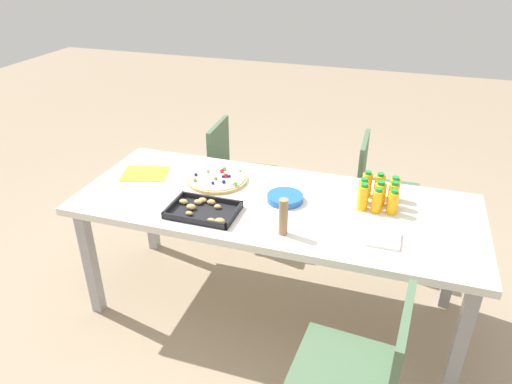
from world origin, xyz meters
name	(u,v)px	position (x,y,z in m)	size (l,w,h in m)	color
ground_plane	(272,306)	(0.00, 0.00, 0.00)	(12.00, 12.00, 0.00)	gray
party_table	(274,212)	(0.00, 0.00, 0.66)	(2.11, 0.84, 0.73)	silver
chair_far_left	(363,370)	(-0.58, 0.77, 0.50)	(0.43, 0.43, 0.83)	#4C6B4C
chair_near_right	(235,169)	(0.51, -0.75, 0.50)	(0.42, 0.42, 0.83)	#4C6B4C
chair_near_left	(378,187)	(-0.49, -0.78, 0.50)	(0.41, 0.41, 0.83)	#4C6B4C
juice_bottle_0	(394,189)	(-0.59, -0.22, 0.79)	(0.06, 0.06, 0.13)	#FAAD14
juice_bottle_1	(379,186)	(-0.51, -0.22, 0.79)	(0.06, 0.06, 0.14)	#F9AE14
juice_bottle_2	(367,184)	(-0.45, -0.22, 0.79)	(0.05, 0.05, 0.15)	#F9AB14
juice_bottle_3	(393,195)	(-0.59, -0.14, 0.79)	(0.06, 0.06, 0.14)	#FAAD14
juice_bottle_4	(380,194)	(-0.52, -0.14, 0.79)	(0.06, 0.06, 0.14)	#F8AC14
juice_bottle_5	(363,191)	(-0.44, -0.14, 0.79)	(0.06, 0.06, 0.14)	#FAAC14
juice_bottle_6	(393,202)	(-0.59, -0.07, 0.79)	(0.05, 0.05, 0.13)	#FAAD14
juice_bottle_7	(377,201)	(-0.52, -0.06, 0.79)	(0.05, 0.05, 0.13)	#FAAF14
juice_bottle_8	(363,197)	(-0.45, -0.07, 0.80)	(0.06, 0.06, 0.15)	#FAAF14
fruit_pizza	(217,179)	(0.38, -0.13, 0.74)	(0.35, 0.35, 0.05)	tan
snack_tray	(203,210)	(0.31, 0.22, 0.74)	(0.35, 0.24, 0.04)	black
plate_stack	(285,198)	(-0.05, -0.03, 0.74)	(0.19, 0.19, 0.03)	blue
napkin_stack	(384,239)	(-0.58, 0.19, 0.73)	(0.15, 0.15, 0.01)	white
cardboard_tube	(283,217)	(-0.12, 0.28, 0.82)	(0.04, 0.04, 0.18)	#9E7A56
paper_folder	(145,174)	(0.82, -0.08, 0.73)	(0.26, 0.20, 0.01)	yellow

